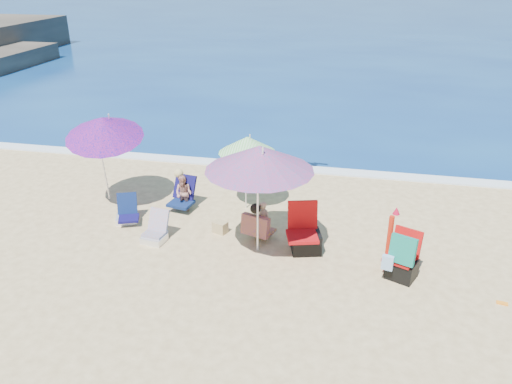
% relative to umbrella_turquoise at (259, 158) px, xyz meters
% --- Properties ---
extents(ground, '(120.00, 120.00, 0.00)m').
position_rel_umbrella_turquoise_xyz_m(ground, '(0.10, -0.35, -2.11)').
color(ground, '#D8BC84').
rests_on(ground, ground).
extents(sea, '(120.00, 80.00, 0.12)m').
position_rel_umbrella_turquoise_xyz_m(sea, '(0.10, 44.65, -2.16)').
color(sea, navy).
rests_on(sea, ground).
extents(foam, '(120.00, 0.50, 0.04)m').
position_rel_umbrella_turquoise_xyz_m(foam, '(0.10, 4.75, -2.09)').
color(foam, white).
rests_on(foam, ground).
extents(umbrella_turquoise, '(2.73, 2.73, 2.40)m').
position_rel_umbrella_turquoise_xyz_m(umbrella_turquoise, '(0.00, 0.00, 0.00)').
color(umbrella_turquoise, white).
rests_on(umbrella_turquoise, ground).
extents(umbrella_striped, '(1.76, 1.76, 1.82)m').
position_rel_umbrella_turquoise_xyz_m(umbrella_striped, '(-0.71, 2.12, -0.52)').
color(umbrella_striped, white).
rests_on(umbrella_striped, ground).
extents(umbrella_blue, '(2.30, 2.34, 2.44)m').
position_rel_umbrella_turquoise_xyz_m(umbrella_blue, '(-3.94, 1.47, -0.11)').
color(umbrella_blue, white).
rests_on(umbrella_blue, ground).
extents(furled_umbrella, '(0.23, 0.31, 1.30)m').
position_rel_umbrella_turquoise_xyz_m(furled_umbrella, '(2.53, -0.02, -1.39)').
color(furled_umbrella, red).
rests_on(furled_umbrella, ground).
extents(chair_navy, '(0.68, 0.73, 0.64)m').
position_rel_umbrella_turquoise_xyz_m(chair_navy, '(-3.25, 0.79, -1.94)').
color(chair_navy, '#0F0C44').
rests_on(chair_navy, ground).
extents(chair_rainbow, '(0.52, 0.66, 0.64)m').
position_rel_umbrella_turquoise_xyz_m(chair_rainbow, '(-2.29, 0.12, -1.94)').
color(chair_rainbow, '#BF6643').
rests_on(chair_rainbow, ground).
extents(camp_chair_left, '(0.77, 0.89, 1.06)m').
position_rel_umbrella_turquoise_xyz_m(camp_chair_left, '(0.89, 0.34, -1.79)').
color(camp_chair_left, '#A10B0E').
rests_on(camp_chair_left, ground).
extents(camp_chair_right, '(0.73, 0.75, 0.98)m').
position_rel_umbrella_turquoise_xyz_m(camp_chair_right, '(2.77, -0.26, -1.75)').
color(camp_chair_right, '#AC0D0C').
rests_on(camp_chair_right, ground).
extents(person_center, '(0.72, 0.70, 0.91)m').
position_rel_umbrella_turquoise_xyz_m(person_center, '(-0.11, 0.57, -1.67)').
color(person_center, tan).
rests_on(person_center, ground).
extents(person_left, '(0.62, 0.82, 0.99)m').
position_rel_umbrella_turquoise_xyz_m(person_left, '(-2.18, 1.64, -1.66)').
color(person_left, '#A97265').
rests_on(person_left, ground).
extents(bag_black_a, '(0.34, 0.32, 0.20)m').
position_rel_umbrella_turquoise_xyz_m(bag_black_a, '(-0.44, 1.21, -2.01)').
color(bag_black_a, black).
rests_on(bag_black_a, ground).
extents(bag_tan, '(0.36, 0.31, 0.26)m').
position_rel_umbrella_turquoise_xyz_m(bag_tan, '(-1.03, 0.74, -1.98)').
color(bag_tan, tan).
rests_on(bag_tan, ground).
extents(bag_navy_b, '(0.56, 0.51, 0.34)m').
position_rel_umbrella_turquoise_xyz_m(bag_navy_b, '(2.88, 0.47, -1.94)').
color(bag_navy_b, '#1B1937').
rests_on(bag_navy_b, ground).
extents(orange_item, '(0.20, 0.12, 0.03)m').
position_rel_umbrella_turquoise_xyz_m(orange_item, '(4.49, -0.71, -2.09)').
color(orange_item, orange).
rests_on(orange_item, ground).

